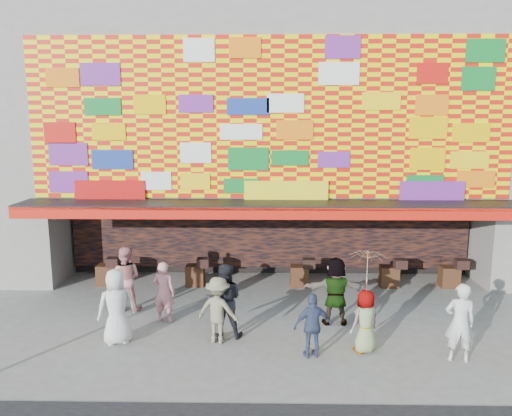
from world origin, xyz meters
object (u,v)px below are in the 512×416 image
object	(u,v)px
ped_b	(164,292)
ped_d	(218,310)
ped_e	(313,325)
ped_i	(125,279)
ped_f	(336,291)
parasol	(368,267)
ped_a	(117,307)
ped_h	(460,322)
ped_g	(365,321)
ped_c	(224,300)

from	to	relation	value
ped_b	ped_d	bearing A→B (deg)	154.02
ped_e	ped_i	size ratio (longest dim) A/B	0.82
ped_f	parasol	xyz separation A→B (m)	(0.48, -1.66, 1.17)
ped_e	parasol	distance (m)	1.87
ped_b	parasol	distance (m)	5.59
ped_f	ped_i	size ratio (longest dim) A/B	0.99
ped_a	ped_h	xyz separation A→B (m)	(8.17, -0.78, -0.02)
ped_i	parasol	world-z (taller)	parasol
parasol	ped_h	bearing A→B (deg)	-11.21
ped_b	ped_d	distance (m)	2.03
ped_a	ped_d	bearing A→B (deg)	157.94
ped_d	ped_g	world-z (taller)	ped_d
ped_b	ped_h	xyz separation A→B (m)	(7.26, -2.11, 0.07)
ped_a	ped_d	world-z (taller)	ped_a
ped_h	ped_i	size ratio (longest dim) A/B	0.98
ped_e	parasol	world-z (taller)	parasol
ped_e	ped_f	size ratio (longest dim) A/B	0.83
ped_c	ped_g	world-z (taller)	ped_c
ped_d	ped_f	distance (m)	3.31
ped_e	ped_g	size ratio (longest dim) A/B	1.01
ped_c	ped_e	size ratio (longest dim) A/B	1.25
ped_f	ped_i	xyz separation A→B (m)	(-6.00, 0.91, 0.01)
ped_d	ped_f	bearing A→B (deg)	-140.00
ped_c	ped_f	size ratio (longest dim) A/B	1.04
ped_d	ped_e	bearing A→B (deg)	-179.32
ped_f	parasol	world-z (taller)	parasol
ped_a	ped_c	distance (m)	2.68
ped_g	ped_a	bearing A→B (deg)	-30.42
ped_e	parasol	bearing A→B (deg)	178.88
ped_a	ped_b	size ratio (longest dim) A/B	1.11
ped_b	parasol	size ratio (longest dim) A/B	0.97
ped_c	ped_g	size ratio (longest dim) A/B	1.26
ped_b	ped_i	distance (m)	1.57
ped_h	parasol	world-z (taller)	parasol
ped_c	ped_g	bearing A→B (deg)	166.83
ped_b	ped_d	world-z (taller)	ped_b
ped_d	ped_e	size ratio (longest dim) A/B	1.08
ped_a	ped_i	xyz separation A→B (m)	(-0.40, 2.20, -0.01)
ped_d	ped_h	xyz separation A→B (m)	(5.65, -0.87, 0.09)
ped_f	ped_g	size ratio (longest dim) A/B	1.22
ped_i	ped_b	bearing A→B (deg)	145.75
ped_f	parasol	bearing A→B (deg)	107.90
ped_a	ped_h	bearing A→B (deg)	150.37
ped_c	ped_b	bearing A→B (deg)	-27.49
ped_i	parasol	bearing A→B (deg)	157.92
ped_f	ped_g	bearing A→B (deg)	107.90
ped_c	ped_d	size ratio (longest dim) A/B	1.15
ped_d	ped_h	distance (m)	5.72
ped_e	ped_g	bearing A→B (deg)	178.88
ped_a	ped_f	xyz separation A→B (m)	(5.60, 1.29, -0.02)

